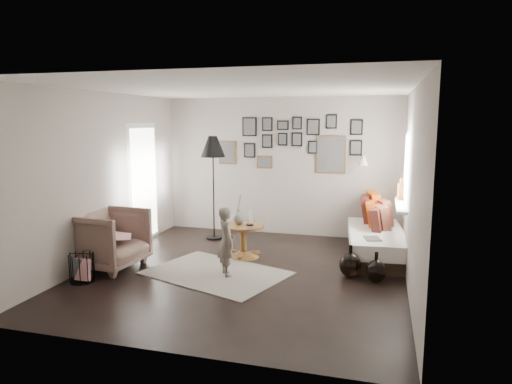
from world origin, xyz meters
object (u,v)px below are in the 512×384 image
(daybed, at_px, (376,237))
(demijohn_large, at_px, (350,265))
(pedestal_table, at_px, (243,242))
(armchair, at_px, (108,239))
(floor_lamp, at_px, (213,150))
(magazine_basket, at_px, (82,268))
(child, at_px, (226,242))
(vase, at_px, (239,215))
(demijohn_small, at_px, (376,271))

(daybed, height_order, demijohn_large, daybed)
(pedestal_table, distance_m, armchair, 2.06)
(daybed, xyz_separation_m, demijohn_large, (-0.33, -1.15, -0.13))
(floor_lamp, xyz_separation_m, magazine_basket, (-0.91, -2.63, -1.44))
(magazine_basket, bearing_deg, pedestal_table, 43.16)
(pedestal_table, xyz_separation_m, child, (0.03, -0.91, 0.25))
(demijohn_large, bearing_deg, child, -166.67)
(floor_lamp, distance_m, demijohn_large, 3.31)
(vase, bearing_deg, demijohn_large, -16.42)
(floor_lamp, height_order, demijohn_large, floor_lamp)
(child, bearing_deg, floor_lamp, -10.28)
(pedestal_table, height_order, vase, vase)
(armchair, distance_m, floor_lamp, 2.51)
(armchair, bearing_deg, floor_lamp, -19.37)
(daybed, bearing_deg, floor_lamp, 168.33)
(magazine_basket, distance_m, child, 1.98)
(pedestal_table, bearing_deg, armchair, -149.54)
(armchair, xyz_separation_m, floor_lamp, (0.91, 2.01, 1.20))
(vase, xyz_separation_m, floor_lamp, (-0.78, 0.95, 0.96))
(armchair, xyz_separation_m, demijohn_small, (3.84, 0.41, -0.28))
(floor_lamp, height_order, demijohn_small, floor_lamp)
(vase, height_order, armchair, vase)
(armchair, relative_size, demijohn_large, 2.09)
(pedestal_table, distance_m, demijohn_small, 2.16)
(floor_lamp, height_order, magazine_basket, floor_lamp)
(magazine_basket, bearing_deg, child, 22.77)
(armchair, relative_size, demijohn_small, 2.30)
(pedestal_table, distance_m, floor_lamp, 1.90)
(demijohn_large, relative_size, demijohn_small, 1.10)
(daybed, distance_m, demijohn_large, 1.20)
(magazine_basket, bearing_deg, demijohn_large, 18.34)
(pedestal_table, distance_m, magazine_basket, 2.44)
(floor_lamp, bearing_deg, vase, -50.34)
(magazine_basket, xyz_separation_m, demijohn_large, (3.49, 1.16, -0.02))
(armchair, relative_size, floor_lamp, 0.51)
(demijohn_large, bearing_deg, armchair, -171.33)
(armchair, height_order, magazine_basket, armchair)
(vase, height_order, child, vase)
(floor_lamp, distance_m, magazine_basket, 3.14)
(demijohn_small, distance_m, child, 2.08)
(demijohn_small, bearing_deg, demijohn_large, 161.08)
(armchair, distance_m, magazine_basket, 0.67)
(daybed, relative_size, demijohn_large, 4.43)
(demijohn_large, distance_m, child, 1.76)
(vase, bearing_deg, armchair, -147.88)
(vase, xyz_separation_m, demijohn_large, (1.80, -0.53, -0.50))
(pedestal_table, relative_size, magazine_basket, 1.71)
(armchair, bearing_deg, demijohn_large, -76.40)
(pedestal_table, bearing_deg, demijohn_large, -16.53)
(floor_lamp, xyz_separation_m, demijohn_small, (2.93, -1.60, -1.48))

